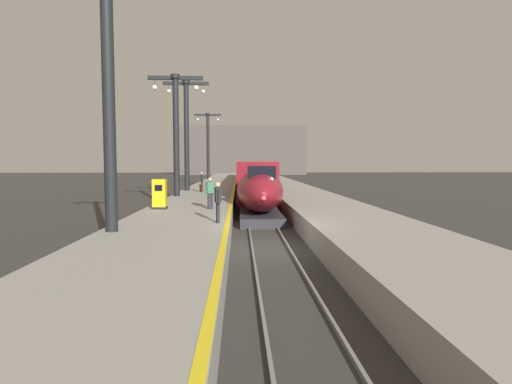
% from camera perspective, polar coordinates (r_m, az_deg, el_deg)
% --- Properties ---
extents(ground_plane, '(260.00, 260.00, 0.00)m').
position_cam_1_polar(ground_plane, '(17.09, 2.02, -7.90)').
color(ground_plane, '#33302D').
extents(platform_left, '(4.80, 110.00, 1.05)m').
position_cam_1_polar(platform_left, '(41.62, -6.17, -0.11)').
color(platform_left, gray).
rests_on(platform_left, ground).
extents(platform_right, '(4.80, 110.00, 1.05)m').
position_cam_1_polar(platform_right, '(41.87, 4.96, -0.07)').
color(platform_right, gray).
rests_on(platform_right, ground).
extents(platform_left_safety_stripe, '(0.20, 107.80, 0.01)m').
position_cam_1_polar(platform_left_safety_stripe, '(41.50, -3.03, 0.63)').
color(platform_left_safety_stripe, yellow).
rests_on(platform_left_safety_stripe, platform_left).
extents(rail_main_left, '(0.08, 110.00, 0.12)m').
position_cam_1_polar(rail_main_left, '(44.31, -1.67, -0.43)').
color(rail_main_left, slate).
rests_on(rail_main_left, ground).
extents(rail_main_right, '(0.08, 110.00, 0.12)m').
position_cam_1_polar(rail_main_right, '(44.35, 0.27, -0.43)').
color(rail_main_right, slate).
rests_on(rail_main_right, ground).
extents(highspeed_train_main, '(2.92, 57.70, 3.60)m').
position_cam_1_polar(highspeed_train_main, '(49.67, -0.88, 2.24)').
color(highspeed_train_main, maroon).
rests_on(highspeed_train_main, ground).
extents(station_column_near, '(4.00, 0.68, 9.49)m').
position_cam_1_polar(station_column_near, '(16.13, -19.66, 15.24)').
color(station_column_near, black).
rests_on(station_column_near, platform_left).
extents(station_column_mid, '(4.00, 0.68, 8.90)m').
position_cam_1_polar(station_column_mid, '(31.45, -10.94, 9.26)').
color(station_column_mid, black).
rests_on(station_column_mid, platform_left).
extents(station_column_far, '(4.00, 0.68, 9.67)m').
position_cam_1_polar(station_column_far, '(37.60, -9.53, 9.04)').
color(station_column_far, black).
rests_on(station_column_far, platform_left).
extents(station_column_distant, '(4.00, 0.68, 9.83)m').
position_cam_1_polar(station_column_distant, '(63.02, -6.61, 7.12)').
color(station_column_distant, black).
rests_on(station_column_distant, platform_left).
extents(passenger_near_edge, '(0.27, 0.57, 1.69)m').
position_cam_1_polar(passenger_near_edge, '(35.23, -7.44, 1.59)').
color(passenger_near_edge, '#23232D').
rests_on(passenger_near_edge, platform_left).
extents(passenger_mid_platform, '(0.30, 0.56, 1.69)m').
position_cam_1_polar(passenger_mid_platform, '(17.18, -5.26, -0.97)').
color(passenger_mid_platform, '#23232D').
rests_on(passenger_mid_platform, platform_left).
extents(passenger_far_waiting, '(0.53, 0.35, 1.69)m').
position_cam_1_polar(passenger_far_waiting, '(22.36, -6.33, 0.19)').
color(passenger_far_waiting, '#23232D').
rests_on(passenger_far_waiting, platform_left).
extents(rolling_suitcase, '(0.40, 0.22, 0.98)m').
position_cam_1_polar(rolling_suitcase, '(35.82, -7.53, 0.54)').
color(rolling_suitcase, brown).
rests_on(rolling_suitcase, platform_left).
extents(ticket_machine_yellow, '(0.76, 0.62, 1.60)m').
position_cam_1_polar(ticket_machine_yellow, '(22.88, -13.10, -0.43)').
color(ticket_machine_yellow, yellow).
rests_on(ticket_machine_yellow, platform_left).
extents(terminus_back_wall, '(36.00, 2.00, 14.00)m').
position_cam_1_polar(terminus_back_wall, '(118.72, -1.75, 5.75)').
color(terminus_back_wall, '#4C4742').
rests_on(terminus_back_wall, ground).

